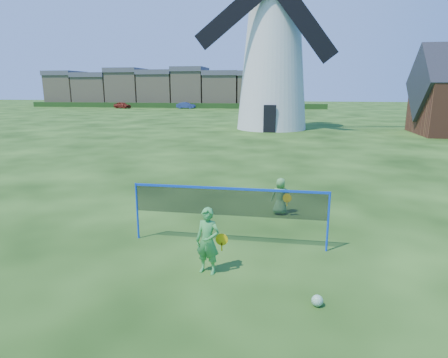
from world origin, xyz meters
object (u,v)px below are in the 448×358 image
play_ball (317,301)px  player_boy (280,196)px  car_right (186,105)px  badminton_net (229,203)px  windmill (273,54)px  player_girl (208,241)px  car_left (122,105)px

play_ball → player_boy: bearing=99.1°
player_boy → play_ball: bearing=97.3°
player_boy → car_right: (-20.14, 61.87, 0.01)m
badminton_net → car_right: 67.30m
car_right → windmill: bearing=-146.7°
windmill → player_boy: size_ratio=16.94×
player_girl → play_ball: bearing=-10.0°
player_girl → car_right: size_ratio=0.41×
badminton_net → player_boy: badminton_net is taller
badminton_net → car_left: badminton_net is taller
player_girl → car_left: (-31.35, 64.63, -0.12)m
car_right → player_girl: bearing=-158.6°
player_girl → player_boy: size_ratio=1.25×
windmill → player_girl: windmill is taller
car_right → car_left: bearing=102.8°
windmill → car_left: 46.44m
player_boy → badminton_net: bearing=63.4°
car_left → car_right: 12.77m
player_boy → car_right: size_ratio=0.32×
player_boy → car_left: size_ratio=0.32×
play_ball → car_left: bearing=117.2°
play_ball → windmill: bearing=94.4°
badminton_net → player_boy: 3.05m
windmill → play_ball: (2.46, -31.82, -7.06)m
badminton_net → car_right: bearing=106.3°
play_ball → badminton_net: bearing=129.2°
car_left → player_boy: bearing=-130.7°
player_girl → car_right: player_girl is taller
player_girl → play_ball: size_ratio=6.82×
badminton_net → play_ball: size_ratio=22.95×
player_boy → play_ball: (0.85, -5.30, -0.49)m
badminton_net → player_boy: (1.26, 2.72, -0.54)m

